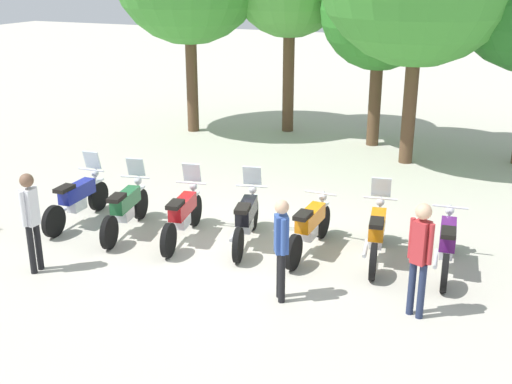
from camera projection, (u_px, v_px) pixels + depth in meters
name	position (u px, v px, depth m)	size (l,w,h in m)	color
ground_plane	(246.00, 244.00, 12.23)	(80.00, 80.00, 0.00)	#BCB7A8
motorcycle_0	(77.00, 198.00, 13.14)	(0.62, 2.19, 1.37)	black
motorcycle_1	(126.00, 207.00, 12.65)	(0.68, 2.17, 1.37)	black
motorcycle_2	(183.00, 214.00, 12.31)	(0.66, 2.17, 1.37)	black
motorcycle_3	(246.00, 218.00, 12.11)	(0.74, 2.16, 1.37)	black
motorcycle_4	(310.00, 226.00, 11.76)	(0.62, 2.19, 0.99)	black
motorcycle_5	(377.00, 232.00, 11.46)	(0.63, 2.18, 1.37)	black
motorcycle_6	(447.00, 243.00, 11.05)	(0.62, 2.19, 0.99)	black
person_0	(420.00, 251.00, 9.38)	(0.40, 0.31, 1.82)	#232D4C
person_1	(281.00, 243.00, 9.89)	(0.31, 0.38, 1.69)	black
person_2	(31.00, 215.00, 10.81)	(0.24, 0.40, 1.79)	black
tree_2	(380.00, 10.00, 17.76)	(3.36, 3.36, 5.56)	brown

